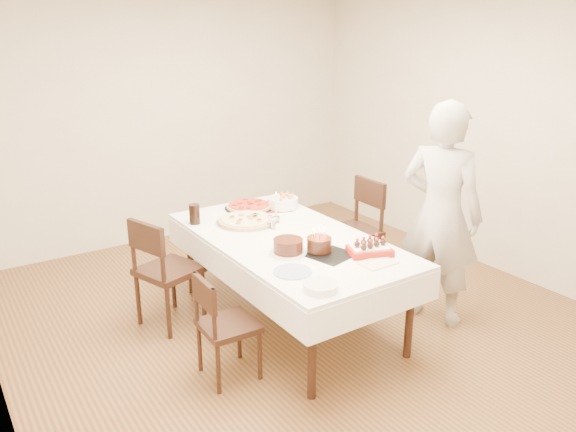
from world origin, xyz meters
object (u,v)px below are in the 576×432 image
dining_table (288,280)px  cola_glass (195,214)px  taper_candle (276,207)px  layer_cake (288,246)px  pizza_white (247,221)px  strawberry_box (370,249)px  chair_left_dessert (228,326)px  chair_left_savory (169,270)px  chair_right_savory (351,232)px  pizza_pepperoni (249,206)px  birthday_cake (319,240)px  person (441,215)px  pasta_bowl (283,202)px

dining_table → cola_glass: size_ratio=12.64×
taper_candle → layer_cake: (-0.31, -0.64, -0.08)m
pizza_white → dining_table: bearing=-77.4°
strawberry_box → layer_cake: bearing=145.0°
cola_glass → dining_table: bearing=-55.8°
chair_left_dessert → cola_glass: cola_glass is taller
dining_table → chair_left_dessert: chair_left_dessert is taller
chair_left_savory → strawberry_box: bearing=116.0°
cola_glass → layer_cake: bearing=-73.5°
chair_right_savory → pizza_pepperoni: size_ratio=2.22×
chair_right_savory → birthday_cake: size_ratio=5.38×
cola_glass → strawberry_box: (0.78, -1.33, -0.05)m
layer_cake → person: bearing=-15.0°
taper_candle → cola_glass: size_ratio=1.62×
chair_left_savory → chair_left_dessert: (0.04, -0.93, -0.08)m
chair_right_savory → chair_left_savory: chair_right_savory is taller
pasta_bowl → taper_candle: (-0.26, -0.30, 0.08)m
layer_cake → birthday_cake: bearing=-28.7°
taper_candle → chair_right_savory: bearing=-1.4°
pizza_white → chair_right_savory: bearing=-7.5°
cola_glass → birthday_cake: 1.20m
layer_cake → chair_left_savory: bearing=127.8°
pizza_white → cola_glass: size_ratio=3.10×
pizza_white → cola_glass: 0.44m
chair_left_dessert → birthday_cake: size_ratio=4.25×
chair_right_savory → strawberry_box: 1.19m
pizza_pepperoni → strawberry_box: bearing=-82.4°
chair_left_dessert → person: size_ratio=0.43×
pizza_white → strawberry_box: bearing=-69.6°
taper_candle → pasta_bowl: bearing=48.8°
pizza_pepperoni → pasta_bowl: (0.27, -0.16, 0.03)m
pasta_bowl → layer_cake: 1.10m
dining_table → birthday_cake: (0.01, -0.39, 0.47)m
taper_candle → person: bearing=-46.1°
chair_left_dessert → layer_cake: size_ratio=2.79×
pizza_pepperoni → cola_glass: size_ratio=2.64×
dining_table → layer_cake: (-0.19, -0.28, 0.43)m
dining_table → birthday_cake: size_ratio=11.64×
pasta_bowl → strawberry_box: 1.29m
chair_left_savory → pizza_pepperoni: bearing=179.4°
chair_right_savory → pizza_white: 1.09m
chair_left_savory → chair_left_dessert: 0.94m
chair_right_savory → birthday_cake: chair_right_savory is taller
chair_right_savory → pasta_bowl: bearing=152.3°
person → taper_candle: person is taller
chair_left_savory → pizza_pepperoni: 1.01m
pizza_pepperoni → layer_cake: bearing=-105.2°
taper_candle → strawberry_box: taper_candle is taller
pizza_white → pasta_bowl: bearing=20.4°
taper_candle → cola_glass: 0.69m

